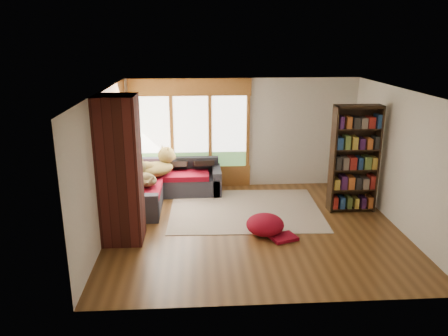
# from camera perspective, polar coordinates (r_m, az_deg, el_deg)

# --- Properties ---
(floor) EXTENTS (5.50, 5.50, 0.00)m
(floor) POSITION_cam_1_polar(r_m,az_deg,el_deg) (8.48, 3.93, -7.76)
(floor) COLOR #543317
(floor) RESTS_ON ground
(ceiling) EXTENTS (5.50, 5.50, 0.00)m
(ceiling) POSITION_cam_1_polar(r_m,az_deg,el_deg) (7.76, 4.32, 9.97)
(ceiling) COLOR white
(wall_back) EXTENTS (5.50, 0.04, 2.60)m
(wall_back) POSITION_cam_1_polar(r_m,az_deg,el_deg) (10.43, 2.30, 4.55)
(wall_back) COLOR silver
(wall_back) RESTS_ON ground
(wall_front) EXTENTS (5.50, 0.04, 2.60)m
(wall_front) POSITION_cam_1_polar(r_m,az_deg,el_deg) (5.70, 7.45, -6.33)
(wall_front) COLOR silver
(wall_front) RESTS_ON ground
(wall_left) EXTENTS (0.04, 5.00, 2.60)m
(wall_left) POSITION_cam_1_polar(r_m,az_deg,el_deg) (8.13, -15.48, 0.34)
(wall_left) COLOR silver
(wall_left) RESTS_ON ground
(wall_right) EXTENTS (0.04, 5.00, 2.60)m
(wall_right) POSITION_cam_1_polar(r_m,az_deg,el_deg) (8.82, 22.13, 0.98)
(wall_right) COLOR silver
(wall_right) RESTS_ON ground
(windows_back) EXTENTS (2.82, 0.10, 1.90)m
(windows_back) POSITION_cam_1_polar(r_m,az_deg,el_deg) (10.33, -4.33, 4.69)
(windows_back) COLOR #995E26
(windows_back) RESTS_ON wall_back
(windows_left) EXTENTS (0.10, 2.62, 1.90)m
(windows_left) POSITION_cam_1_polar(r_m,az_deg,el_deg) (9.25, -13.87, 2.77)
(windows_left) COLOR #995E26
(windows_left) RESTS_ON wall_left
(roller_blind) EXTENTS (0.03, 0.72, 0.90)m
(roller_blind) POSITION_cam_1_polar(r_m,az_deg,el_deg) (9.96, -13.06, 6.18)
(roller_blind) COLOR #617D48
(roller_blind) RESTS_ON wall_left
(brick_chimney) EXTENTS (0.70, 0.70, 2.60)m
(brick_chimney) POSITION_cam_1_polar(r_m,az_deg,el_deg) (7.73, -13.44, -0.35)
(brick_chimney) COLOR #471914
(brick_chimney) RESTS_ON ground
(sectional_sofa) EXTENTS (2.20, 2.20, 0.80)m
(sectional_sofa) POSITION_cam_1_polar(r_m,az_deg,el_deg) (9.91, -8.60, -2.29)
(sectional_sofa) COLOR #2B2B30
(sectional_sofa) RESTS_ON ground
(area_rug) EXTENTS (3.21, 2.50, 0.01)m
(area_rug) POSITION_cam_1_polar(r_m,az_deg,el_deg) (9.27, 2.78, -5.46)
(area_rug) COLOR silver
(area_rug) RESTS_ON ground
(bookshelf) EXTENTS (0.95, 0.32, 2.22)m
(bookshelf) POSITION_cam_1_polar(r_m,az_deg,el_deg) (9.29, 16.67, 1.09)
(bookshelf) COLOR black
(bookshelf) RESTS_ON ground
(pouf) EXTENTS (0.79, 0.79, 0.38)m
(pouf) POSITION_cam_1_polar(r_m,az_deg,el_deg) (8.15, 5.39, -7.30)
(pouf) COLOR maroon
(pouf) RESTS_ON area_rug
(dog_tan) EXTENTS (1.11, 1.06, 0.54)m
(dog_tan) POSITION_cam_1_polar(r_m,az_deg,el_deg) (9.83, -8.75, 0.64)
(dog_tan) COLOR brown
(dog_tan) RESTS_ON sectional_sofa
(dog_brindle) EXTENTS (0.77, 0.87, 0.43)m
(dog_brindle) POSITION_cam_1_polar(r_m,az_deg,el_deg) (9.32, -10.57, -0.75)
(dog_brindle) COLOR #3F321E
(dog_brindle) RESTS_ON sectional_sofa
(throw_pillows) EXTENTS (1.98, 1.68, 0.45)m
(throw_pillows) POSITION_cam_1_polar(r_m,az_deg,el_deg) (9.91, -8.44, 0.58)
(throw_pillows) COLOR black
(throw_pillows) RESTS_ON sectional_sofa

